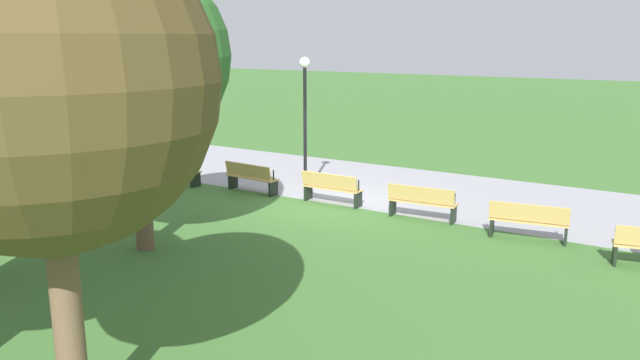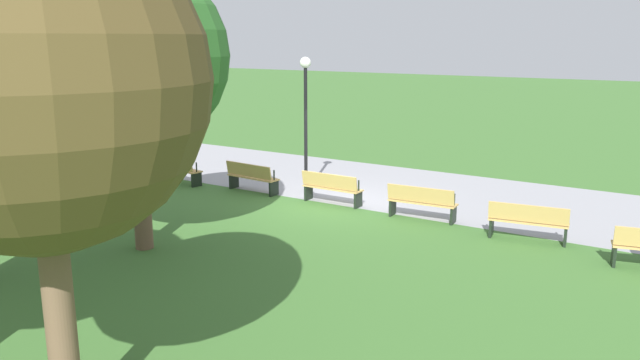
# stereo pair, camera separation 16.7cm
# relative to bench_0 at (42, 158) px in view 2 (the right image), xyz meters

# --- Properties ---
(ground_plane) EXTENTS (120.00, 120.00, 0.00)m
(ground_plane) POSITION_rel_bench_0_xyz_m (10.73, 1.64, -0.47)
(ground_plane) COLOR #3D6B2D
(path_paving) EXTENTS (36.46, 5.62, 0.01)m
(path_paving) POSITION_rel_bench_0_xyz_m (10.73, 4.40, -0.47)
(path_paving) COLOR #939399
(path_paving) RESTS_ON ground
(bench_0) EXTENTS (1.79, 0.95, 0.89)m
(bench_0) POSITION_rel_bench_0_xyz_m (0.00, 0.00, 0.00)
(bench_0) COLOR tan
(bench_0) RESTS_ON ground
(bench_1) EXTENTS (1.79, 0.84, 0.89)m
(bench_1) POSITION_rel_bench_0_xyz_m (2.63, 0.69, 0.00)
(bench_1) COLOR tan
(bench_1) RESTS_ON ground
(bench_2) EXTENTS (1.78, 0.72, 0.89)m
(bench_2) POSITION_rel_bench_0_xyz_m (5.31, 1.18, 0.00)
(bench_2) COLOR tan
(bench_2) RESTS_ON ground
(bench_3) EXTENTS (1.76, 0.60, 0.89)m
(bench_3) POSITION_rel_bench_0_xyz_m (8.01, 1.48, 0.00)
(bench_3) COLOR tan
(bench_3) RESTS_ON ground
(bench_4) EXTENTS (1.73, 0.47, 0.89)m
(bench_4) POSITION_rel_bench_0_xyz_m (10.73, 1.58, 0.00)
(bench_4) COLOR tan
(bench_4) RESTS_ON ground
(bench_5) EXTENTS (1.76, 0.60, 0.89)m
(bench_5) POSITION_rel_bench_0_xyz_m (13.45, 1.48, 0.00)
(bench_5) COLOR tan
(bench_5) RESTS_ON ground
(bench_6) EXTENTS (1.78, 0.72, 0.89)m
(bench_6) POSITION_rel_bench_0_xyz_m (16.16, 1.18, 0.00)
(bench_6) COLOR tan
(bench_6) RESTS_ON ground
(tree_2) EXTENTS (3.65, 3.65, 5.88)m
(tree_2) POSITION_rel_bench_0_xyz_m (13.44, -8.77, 3.57)
(tree_2) COLOR brown
(tree_2) RESTS_ON ground
(tree_3) EXTENTS (4.00, 4.00, 6.14)m
(tree_3) POSITION_rel_bench_0_xyz_m (9.19, -3.77, 3.65)
(tree_3) COLOR brown
(tree_3) RESTS_ON ground
(lamp_post) EXTENTS (0.32, 0.32, 3.97)m
(lamp_post) POSITION_rel_bench_0_xyz_m (9.38, 2.35, 2.30)
(lamp_post) COLOR black
(lamp_post) RESTS_ON ground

